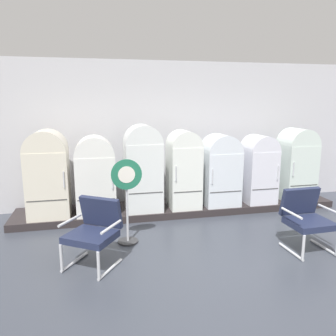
{
  "coord_description": "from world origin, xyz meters",
  "views": [
    {
      "loc": [
        -1.62,
        -3.17,
        2.2
      ],
      "look_at": [
        -0.3,
        2.75,
        0.95
      ],
      "focal_mm": 35.69,
      "sensor_mm": 36.0,
      "label": 1
    }
  ],
  "objects_px": {
    "refrigerator_0": "(48,171)",
    "refrigerator_2": "(143,165)",
    "refrigerator_1": "(95,173)",
    "armchair_right": "(306,216)",
    "refrigerator_4": "(220,168)",
    "refrigerator_3": "(184,167)",
    "armchair_left": "(94,229)",
    "refrigerator_6": "(297,162)",
    "sign_stand": "(127,203)",
    "refrigerator_5": "(259,167)"
  },
  "relations": [
    {
      "from": "refrigerator_0",
      "to": "refrigerator_2",
      "type": "distance_m",
      "value": 1.7
    },
    {
      "from": "refrigerator_1",
      "to": "armchair_right",
      "type": "bearing_deg",
      "value": -32.79
    },
    {
      "from": "refrigerator_4",
      "to": "armchair_right",
      "type": "xyz_separation_m",
      "value": [
        0.6,
        -1.95,
        -0.36
      ]
    },
    {
      "from": "refrigerator_1",
      "to": "armchair_right",
      "type": "height_order",
      "value": "refrigerator_1"
    },
    {
      "from": "refrigerator_0",
      "to": "refrigerator_3",
      "type": "height_order",
      "value": "refrigerator_0"
    },
    {
      "from": "armchair_right",
      "to": "armchair_left",
      "type": "bearing_deg",
      "value": 176.54
    },
    {
      "from": "refrigerator_0",
      "to": "refrigerator_6",
      "type": "bearing_deg",
      "value": -0.38
    },
    {
      "from": "refrigerator_0",
      "to": "sign_stand",
      "type": "bearing_deg",
      "value": -43.19
    },
    {
      "from": "armchair_left",
      "to": "armchair_right",
      "type": "xyz_separation_m",
      "value": [
        3.06,
        -0.19,
        0.0
      ]
    },
    {
      "from": "refrigerator_1",
      "to": "refrigerator_0",
      "type": "bearing_deg",
      "value": 177.93
    },
    {
      "from": "refrigerator_6",
      "to": "refrigerator_5",
      "type": "bearing_deg",
      "value": 179.6
    },
    {
      "from": "refrigerator_0",
      "to": "refrigerator_6",
      "type": "xyz_separation_m",
      "value": [
        4.92,
        -0.03,
        -0.03
      ]
    },
    {
      "from": "refrigerator_0",
      "to": "refrigerator_4",
      "type": "xyz_separation_m",
      "value": [
        3.25,
        -0.02,
        -0.08
      ]
    },
    {
      "from": "refrigerator_4",
      "to": "refrigerator_6",
      "type": "relative_size",
      "value": 0.94
    },
    {
      "from": "armchair_left",
      "to": "sign_stand",
      "type": "bearing_deg",
      "value": 49.6
    },
    {
      "from": "refrigerator_0",
      "to": "armchair_left",
      "type": "bearing_deg",
      "value": -66.5
    },
    {
      "from": "refrigerator_3",
      "to": "armchair_right",
      "type": "xyz_separation_m",
      "value": [
        1.35,
        -1.94,
        -0.42
      ]
    },
    {
      "from": "refrigerator_2",
      "to": "sign_stand",
      "type": "relative_size",
      "value": 1.22
    },
    {
      "from": "refrigerator_1",
      "to": "refrigerator_4",
      "type": "xyz_separation_m",
      "value": [
        2.42,
        0.01,
        -0.01
      ]
    },
    {
      "from": "refrigerator_2",
      "to": "refrigerator_6",
      "type": "height_order",
      "value": "refrigerator_2"
    },
    {
      "from": "refrigerator_6",
      "to": "refrigerator_0",
      "type": "bearing_deg",
      "value": 179.62
    },
    {
      "from": "refrigerator_6",
      "to": "refrigerator_3",
      "type": "bearing_deg",
      "value": 179.95
    },
    {
      "from": "refrigerator_2",
      "to": "refrigerator_6",
      "type": "xyz_separation_m",
      "value": [
        3.22,
        0.01,
        -0.07
      ]
    },
    {
      "from": "refrigerator_6",
      "to": "armchair_right",
      "type": "xyz_separation_m",
      "value": [
        -1.08,
        -1.94,
        -0.41
      ]
    },
    {
      "from": "refrigerator_0",
      "to": "armchair_left",
      "type": "relative_size",
      "value": 1.72
    },
    {
      "from": "refrigerator_3",
      "to": "refrigerator_6",
      "type": "bearing_deg",
      "value": -0.05
    },
    {
      "from": "refrigerator_1",
      "to": "armchair_left",
      "type": "relative_size",
      "value": 1.58
    },
    {
      "from": "sign_stand",
      "to": "refrigerator_3",
      "type": "bearing_deg",
      "value": 43.96
    },
    {
      "from": "refrigerator_1",
      "to": "sign_stand",
      "type": "distance_m",
      "value": 1.28
    },
    {
      "from": "refrigerator_1",
      "to": "refrigerator_3",
      "type": "height_order",
      "value": "refrigerator_3"
    },
    {
      "from": "armchair_left",
      "to": "refrigerator_2",
      "type": "bearing_deg",
      "value": 62.17
    },
    {
      "from": "refrigerator_0",
      "to": "sign_stand",
      "type": "distance_m",
      "value": 1.78
    },
    {
      "from": "refrigerator_5",
      "to": "refrigerator_3",
      "type": "bearing_deg",
      "value": -179.87
    },
    {
      "from": "refrigerator_3",
      "to": "refrigerator_2",
      "type": "bearing_deg",
      "value": -179.39
    },
    {
      "from": "refrigerator_0",
      "to": "armchair_right",
      "type": "height_order",
      "value": "refrigerator_0"
    },
    {
      "from": "refrigerator_1",
      "to": "refrigerator_2",
      "type": "xyz_separation_m",
      "value": [
        0.88,
        -0.01,
        0.11
      ]
    },
    {
      "from": "refrigerator_4",
      "to": "refrigerator_5",
      "type": "bearing_deg",
      "value": -0.34
    },
    {
      "from": "refrigerator_6",
      "to": "armchair_right",
      "type": "bearing_deg",
      "value": -119.09
    },
    {
      "from": "refrigerator_4",
      "to": "refrigerator_3",
      "type": "bearing_deg",
      "value": -179.36
    },
    {
      "from": "sign_stand",
      "to": "refrigerator_5",
      "type": "bearing_deg",
      "value": 22.81
    },
    {
      "from": "sign_stand",
      "to": "refrigerator_6",
      "type": "bearing_deg",
      "value": 17.77
    },
    {
      "from": "refrigerator_2",
      "to": "refrigerator_0",
      "type": "bearing_deg",
      "value": 178.68
    },
    {
      "from": "sign_stand",
      "to": "armchair_left",
      "type": "bearing_deg",
      "value": -130.4
    },
    {
      "from": "refrigerator_1",
      "to": "refrigerator_5",
      "type": "relative_size",
      "value": 1.04
    },
    {
      "from": "refrigerator_3",
      "to": "sign_stand",
      "type": "height_order",
      "value": "refrigerator_3"
    },
    {
      "from": "refrigerator_2",
      "to": "refrigerator_6",
      "type": "distance_m",
      "value": 3.22
    },
    {
      "from": "refrigerator_4",
      "to": "armchair_left",
      "type": "relative_size",
      "value": 1.56
    },
    {
      "from": "refrigerator_2",
      "to": "refrigerator_6",
      "type": "bearing_deg",
      "value": 0.11
    },
    {
      "from": "refrigerator_5",
      "to": "refrigerator_6",
      "type": "xyz_separation_m",
      "value": [
        0.85,
        -0.01,
        0.06
      ]
    },
    {
      "from": "refrigerator_3",
      "to": "armchair_right",
      "type": "relative_size",
      "value": 1.66
    }
  ]
}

